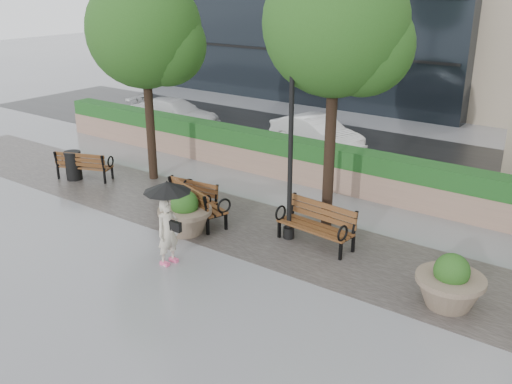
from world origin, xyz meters
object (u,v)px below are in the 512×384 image
Objects in this scene: car_left at (175,114)px; car_right at (316,133)px; bench_3 at (315,233)px; bench_2 at (198,210)px; bench_0 at (85,171)px; planter_left at (185,217)px; pedestrian at (168,215)px; trash_bin at (74,166)px; bench_1 at (189,204)px; planter_right at (450,286)px; lamppost at (290,162)px.

car_left is 6.76m from car_right.
bench_2 is at bearing -164.74° from bench_3.
planter_left reaches higher than bench_0.
pedestrian is at bearing -142.47° from car_left.
bench_2 is at bearing -1.63° from trash_bin.
bench_3 is 1.45× the size of planter_left.
bench_3 is at bearing -151.82° from bench_2.
planter_left is at bearing -159.11° from car_right.
car_left is at bearing 106.79° from trash_bin.
car_left is (-2.10, 6.96, 0.18)m from trash_bin.
bench_1 is 0.40× the size of car_left.
planter_right is 12.45m from trash_bin.
pedestrian is (1.68, -2.50, 0.95)m from bench_1.
bench_3 is (3.92, 0.31, 0.05)m from bench_1.
planter_left is 5.85m from trash_bin.
trash_bin is (-5.78, 0.94, -0.01)m from planter_left.
car_right reaches higher than bench_2.
bench_2 is 3.15m from lamppost.
lamppost is (7.85, 0.13, 1.74)m from bench_0.
trash_bin is 7.08m from pedestrian.
pedestrian is at bearing -59.56° from planter_left.
car_right is (-0.90, 7.81, 0.33)m from bench_2.
car_right is at bearing 87.14° from bench_1.
planter_right is at bearing 4.28° from planter_left.
bench_3 reaches higher than bench_1.
trash_bin is 0.21× the size of car_left.
car_left reaches higher than bench_0.
car_right is at bearing -141.37° from bench_0.
planter_left is 0.32× the size of car_left.
planter_left is at bearing 126.25° from bench_2.
trash_bin is 7.27m from car_left.
lamppost is (2.34, 1.29, 1.57)m from planter_left.
bench_0 is 0.94× the size of bench_3.
bench_3 is 12.76m from car_left.
bench_1 is 4.94m from trash_bin.
bench_3 is 3.69m from pedestrian.
bench_3 is 3.69m from planter_right.
bench_2 is at bearing -138.54° from car_left.
bench_2 is at bearing -168.84° from lamppost.
lamppost reaches higher than planter_right.
bench_1 is 0.65m from bench_2.
bench_3 is 2.24× the size of trash_bin.
bench_0 is 0.42× the size of lamppost.
lamppost is at bearing -169.39° from bench_3.
pedestrian is (8.72, -9.34, 0.58)m from car_left.
car_right is (-7.82, 8.10, 0.19)m from planter_right.
bench_2 is 1.54× the size of planter_right.
planter_right is (3.59, -0.86, 0.14)m from bench_3.
planter_left is 0.30× the size of lamppost.
car_right is 10.25m from pedestrian.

